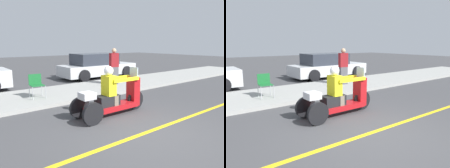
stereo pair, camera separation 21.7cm
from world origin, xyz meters
The scene contains 7 objects.
ground_plane centered at (0.00, 0.00, 0.00)m, with size 60.00×60.00×0.00m, color #424244.
lane_stripe centered at (0.11, 0.00, 0.00)m, with size 24.00×0.12×0.01m.
sidewalk_strip centered at (0.00, 4.60, 0.06)m, with size 28.00×2.80×0.12m.
motorcycle_trike centered at (0.12, 1.46, 0.50)m, with size 2.36×0.75×1.41m.
spectator_by_tree centered at (2.75, 4.65, 0.92)m, with size 0.43×0.30×1.66m.
folding_chair_set_back centered at (-0.99, 4.37, 0.62)m, with size 0.49×0.49×0.82m.
parked_car_lot_right centered at (3.73, 7.46, 0.67)m, with size 4.56×1.96×1.42m.
Camera 1 is at (-3.58, -3.20, 2.03)m, focal length 35.00 mm.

